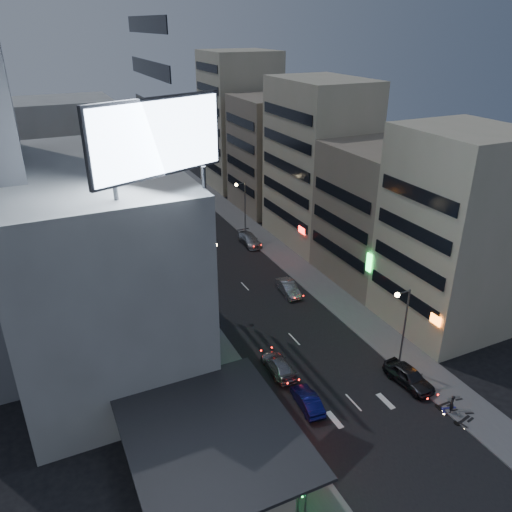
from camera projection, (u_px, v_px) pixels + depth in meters
ground at (384, 435)px, 37.74m from camera, size 180.00×180.00×0.00m
sidewalk_left at (170, 285)px, 59.22m from camera, size 4.00×120.00×0.12m
sidewalk_right at (288, 260)px, 65.37m from camera, size 4.00×120.00×0.12m
food_court at (200, 459)px, 33.20m from camera, size 11.00×13.00×3.88m
white_building at (95, 265)px, 43.77m from camera, size 14.00×24.00×18.00m
shophouse_near at (452, 233)px, 47.86m from camera, size 10.00×11.00×20.00m
shophouse_mid at (379, 214)px, 58.32m from camera, size 11.00×12.00×16.00m
shophouse_far at (318, 164)px, 67.50m from camera, size 10.00×14.00×22.00m
far_left_a at (75, 179)px, 64.40m from camera, size 11.00×10.00×20.00m
far_left_b at (63, 173)px, 75.92m from camera, size 12.00×10.00×15.00m
far_right_a at (272, 154)px, 80.84m from camera, size 11.00×12.00×18.00m
far_right_b at (240, 121)px, 91.22m from camera, size 12.00×12.00×24.00m
billboard at (158, 138)px, 31.71m from camera, size 9.52×3.75×6.20m
street_lamp_right_near at (402, 319)px, 42.65m from camera, size 1.60×0.44×8.02m
street_lamp_left at (208, 269)px, 51.22m from camera, size 1.60×0.44×8.02m
street_lamp_right_far at (242, 202)px, 70.50m from camera, size 1.60×0.44×8.02m
parked_car_right_near at (409, 376)px, 42.77m from camera, size 2.40×5.00×1.65m
parked_car_right_mid at (288, 288)px, 57.22m from camera, size 1.91×4.51×1.45m
parked_car_left at (186, 257)px, 64.74m from camera, size 2.71×5.31×1.44m
parked_car_right_far at (250, 240)px, 69.86m from camera, size 2.24×5.19×1.49m
road_car_blue at (307, 400)px, 40.27m from camera, size 1.83×4.20×1.34m
road_car_silver at (278, 365)px, 44.37m from camera, size 2.24×4.89×1.39m
person at (452, 404)px, 39.55m from camera, size 0.68×0.65×1.57m
scooter_black_a at (469, 409)px, 39.30m from camera, size 1.07×2.10×1.22m
scooter_silver_a at (472, 404)px, 39.86m from camera, size 1.30×2.00×1.16m
scooter_blue at (457, 401)px, 40.20m from camera, size 1.13×1.93×1.12m
scooter_black_b at (450, 396)px, 40.79m from camera, size 0.60×1.77×1.08m
scooter_silver_b at (460, 390)px, 41.36m from camera, size 0.87×1.90×1.12m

